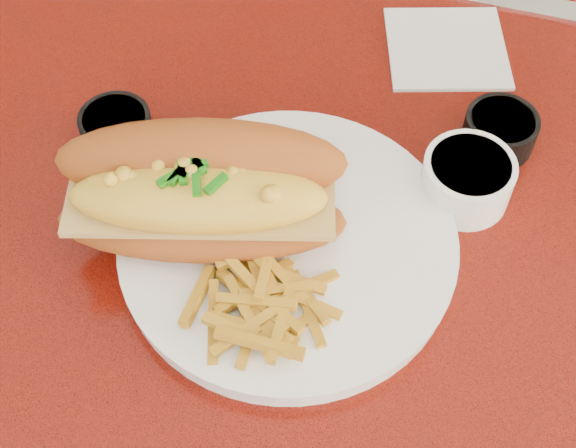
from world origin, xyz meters
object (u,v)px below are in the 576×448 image
(diner_table, at_px, (378,393))
(gravy_ramekin, at_px, (467,179))
(mac_hoagie, at_px, (201,192))
(sauce_cup_right, at_px, (500,130))
(fork, at_px, (300,293))
(sauce_cup_left, at_px, (116,128))
(booth_bench_far, at_px, (463,66))
(dinner_plate, at_px, (288,244))

(diner_table, distance_m, gravy_ramekin, 0.23)
(mac_hoagie, relative_size, sauce_cup_right, 3.28)
(fork, relative_size, sauce_cup_left, 2.12)
(gravy_ramekin, height_order, sauce_cup_left, gravy_ramekin)
(sauce_cup_left, bearing_deg, gravy_ramekin, 5.47)
(sauce_cup_left, xyz_separation_m, sauce_cup_right, (0.33, 0.10, 0.00))
(booth_bench_far, xyz_separation_m, dinner_plate, (-0.10, -0.78, 0.49))
(booth_bench_far, bearing_deg, sauce_cup_right, -85.42)
(sauce_cup_left, bearing_deg, booth_bench_far, 68.36)
(gravy_ramekin, bearing_deg, dinner_plate, -142.04)
(sauce_cup_right, bearing_deg, sauce_cup_left, -163.45)
(booth_bench_far, relative_size, sauce_cup_left, 17.76)
(dinner_plate, relative_size, sauce_cup_left, 4.92)
(diner_table, relative_size, fork, 8.59)
(diner_table, relative_size, sauce_cup_left, 18.20)
(dinner_plate, distance_m, sauce_cup_left, 0.20)
(diner_table, relative_size, sauce_cup_right, 16.07)
(fork, bearing_deg, mac_hoagie, 52.97)
(gravy_ramekin, height_order, sauce_cup_right, gravy_ramekin)
(mac_hoagie, height_order, sauce_cup_left, mac_hoagie)
(dinner_plate, height_order, gravy_ramekin, gravy_ramekin)
(gravy_ramekin, bearing_deg, sauce_cup_right, 74.34)
(mac_hoagie, xyz_separation_m, gravy_ramekin, (0.20, 0.11, -0.04))
(diner_table, xyz_separation_m, mac_hoagie, (-0.17, 0.02, 0.22))
(booth_bench_far, bearing_deg, gravy_ramekin, -87.49)
(booth_bench_far, bearing_deg, mac_hoagie, -102.04)
(sauce_cup_left, bearing_deg, fork, -29.41)
(fork, bearing_deg, diner_table, -91.06)
(fork, distance_m, sauce_cup_left, 0.24)
(booth_bench_far, distance_m, sauce_cup_left, 0.91)
(mac_hoagie, relative_size, fork, 1.75)
(gravy_ramekin, relative_size, sauce_cup_right, 1.13)
(fork, xyz_separation_m, gravy_ramekin, (0.10, 0.15, 0.00))
(dinner_plate, xyz_separation_m, gravy_ramekin, (0.13, 0.10, 0.01))
(fork, xyz_separation_m, sauce_cup_right, (0.12, 0.22, -0.00))
(diner_table, height_order, fork, fork)
(mac_hoagie, distance_m, sauce_cup_left, 0.14)
(gravy_ramekin, xyz_separation_m, sauce_cup_left, (-0.31, -0.03, -0.01))
(dinner_plate, xyz_separation_m, sauce_cup_left, (-0.18, 0.07, 0.01))
(diner_table, xyz_separation_m, sauce_cup_right, (0.05, 0.20, 0.18))
(sauce_cup_right, bearing_deg, diner_table, -103.88)
(booth_bench_far, relative_size, sauce_cup_right, 15.68)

